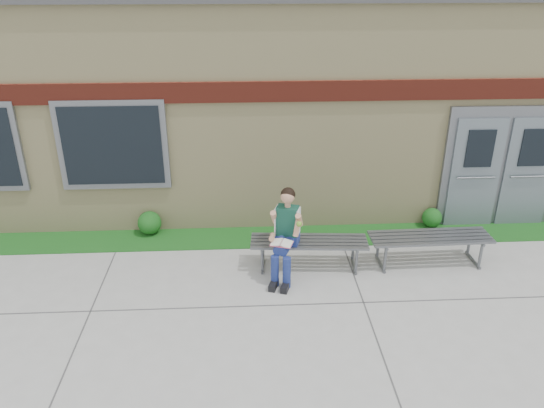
{
  "coord_description": "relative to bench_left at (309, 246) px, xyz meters",
  "views": [
    {
      "loc": [
        -0.71,
        -5.94,
        4.64
      ],
      "look_at": [
        -0.3,
        1.7,
        1.09
      ],
      "focal_mm": 35.0,
      "sensor_mm": 36.0,
      "label": 1
    }
  ],
  "objects": [
    {
      "name": "shrub_mid",
      "position": [
        -2.79,
        1.29,
        -0.14
      ],
      "size": [
        0.43,
        0.43,
        0.43
      ],
      "primitive_type": "sphere",
      "color": "#124415",
      "rests_on": "grass_strip"
    },
    {
      "name": "ground",
      "position": [
        -0.3,
        -1.56,
        -0.38
      ],
      "size": [
        80.0,
        80.0,
        0.0
      ],
      "primitive_type": "plane",
      "color": "#9E9E99",
      "rests_on": "ground"
    },
    {
      "name": "bench_left",
      "position": [
        0.0,
        0.0,
        0.0
      ],
      "size": [
        1.92,
        0.65,
        0.49
      ],
      "rotation": [
        0.0,
        0.0,
        -0.07
      ],
      "color": "slate",
      "rests_on": "ground"
    },
    {
      "name": "grass_strip",
      "position": [
        -0.3,
        1.04,
        -0.37
      ],
      "size": [
        16.0,
        0.8,
        0.02
      ],
      "primitive_type": "cube",
      "color": "#124415",
      "rests_on": "ground"
    },
    {
      "name": "shrub_east",
      "position": [
        2.49,
        1.29,
        -0.18
      ],
      "size": [
        0.36,
        0.36,
        0.36
      ],
      "primitive_type": "sphere",
      "color": "#124415",
      "rests_on": "grass_strip"
    },
    {
      "name": "school_building",
      "position": [
        -0.3,
        4.43,
        1.72
      ],
      "size": [
        16.2,
        6.22,
        4.2
      ],
      "color": "beige",
      "rests_on": "ground"
    },
    {
      "name": "girl",
      "position": [
        -0.4,
        -0.21,
        0.38
      ],
      "size": [
        0.59,
        0.92,
        1.45
      ],
      "rotation": [
        0.0,
        0.0,
        -0.31
      ],
      "color": "navy",
      "rests_on": "ground"
    },
    {
      "name": "bench_right",
      "position": [
        2.0,
        0.0,
        0.02
      ],
      "size": [
        2.0,
        0.6,
        0.52
      ],
      "rotation": [
        0.0,
        0.0,
        0.02
      ],
      "color": "slate",
      "rests_on": "ground"
    }
  ]
}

